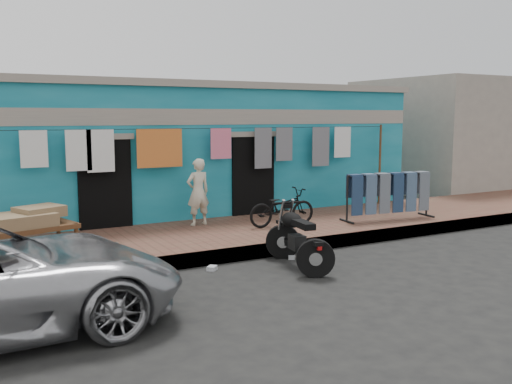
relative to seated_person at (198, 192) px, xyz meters
name	(u,v)px	position (x,y,z in m)	size (l,w,h in m)	color
ground	(317,277)	(0.39, -3.83, -0.96)	(80.00, 80.00, 0.00)	black
sidewalk	(232,236)	(0.39, -0.83, -0.84)	(28.00, 3.00, 0.25)	brown
curb	(268,250)	(0.39, -2.28, -0.84)	(28.00, 0.10, 0.25)	gray
building	(164,150)	(0.39, 3.16, 0.72)	(12.20, 5.20, 3.36)	#127086
neighbor_right	(458,135)	(11.39, 3.17, 0.94)	(6.00, 5.00, 3.80)	#9E9384
clothesline	(207,151)	(0.40, 0.42, 0.84)	(10.06, 0.06, 2.10)	brown
seated_person	(198,192)	(0.00, 0.00, 0.00)	(0.51, 0.34, 1.43)	beige
bicycle	(282,203)	(1.51, -0.96, -0.22)	(0.53, 1.51, 0.98)	black
motorcycle	(298,237)	(0.48, -3.16, -0.43)	(0.82, 1.72, 1.07)	black
charpoy	(17,231)	(-3.67, -0.63, -0.37)	(2.23, 1.45, 0.69)	brown
jeans_rack	(388,195)	(4.05, -1.42, -0.17)	(2.30, 0.73, 1.08)	black
litter_a	(212,268)	(-0.89, -2.63, -0.93)	(0.17, 0.13, 0.07)	silver
litter_b	(292,257)	(0.69, -2.63, -0.93)	(0.15, 0.11, 0.07)	silver
litter_c	(319,253)	(1.27, -2.67, -0.92)	(0.21, 0.17, 0.09)	silver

